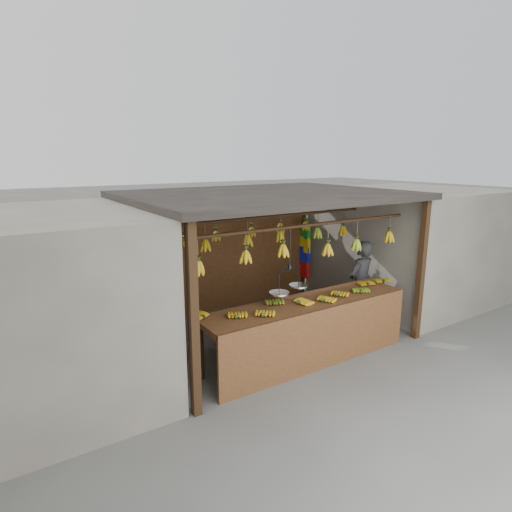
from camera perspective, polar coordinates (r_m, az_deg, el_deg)
ground at (r=7.42m, az=1.28°, el=-10.27°), size 80.00×80.00×0.00m
stall at (r=7.15m, az=-0.12°, el=5.29°), size 4.30×3.30×2.40m
neighbor_left at (r=5.91m, az=-29.09°, el=-6.33°), size 3.00×3.00×2.30m
neighbor_right at (r=9.50m, az=19.57°, el=1.47°), size 3.00×3.00×2.30m
counter at (r=6.23m, az=7.44°, el=-8.06°), size 3.46×0.75×0.96m
hanging_bananas at (r=6.94m, az=1.35°, el=2.12°), size 3.63×2.25×0.40m
balance_scale at (r=6.11m, az=4.45°, el=-4.00°), size 0.72×0.40×0.91m
vendor at (r=7.72m, az=13.75°, el=-3.64°), size 0.61×0.45×1.54m
bag_bundles at (r=9.27m, az=6.53°, el=0.82°), size 0.08×0.26×1.19m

